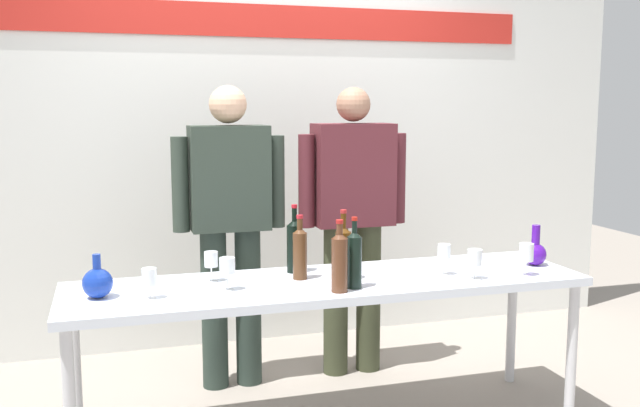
{
  "coord_description": "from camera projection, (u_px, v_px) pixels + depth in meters",
  "views": [
    {
      "loc": [
        -0.97,
        -3.05,
        1.54
      ],
      "look_at": [
        0.0,
        0.15,
        1.07
      ],
      "focal_mm": 39.66,
      "sensor_mm": 36.0,
      "label": 1
    }
  ],
  "objects": [
    {
      "name": "back_wall",
      "position": [
        263.0,
        110.0,
        4.53
      ],
      "size": [
        5.02,
        0.11,
        3.0
      ],
      "color": "silver",
      "rests_on": "ground"
    },
    {
      "name": "display_table",
      "position": [
        329.0,
        292.0,
        3.29
      ],
      "size": [
        2.41,
        0.63,
        0.73
      ],
      "color": "silver",
      "rests_on": "ground"
    },
    {
      "name": "decanter_blue_left",
      "position": [
        98.0,
        282.0,
        2.97
      ],
      "size": [
        0.13,
        0.13,
        0.19
      ],
      "color": "#16339A",
      "rests_on": "display_table"
    },
    {
      "name": "decanter_blue_right",
      "position": [
        535.0,
        252.0,
        3.57
      ],
      "size": [
        0.11,
        0.11,
        0.21
      ],
      "color": "#45128E",
      "rests_on": "display_table"
    },
    {
      "name": "presenter_left",
      "position": [
        230.0,
        217.0,
        3.79
      ],
      "size": [
        0.61,
        0.22,
        1.64
      ],
      "color": "#28362E",
      "rests_on": "ground"
    },
    {
      "name": "presenter_right",
      "position": [
        353.0,
        211.0,
        3.99
      ],
      "size": [
        0.63,
        0.22,
        1.63
      ],
      "color": "#373C27",
      "rests_on": "ground"
    },
    {
      "name": "wine_bottle_0",
      "position": [
        339.0,
        260.0,
        3.05
      ],
      "size": [
        0.07,
        0.07,
        0.32
      ],
      "color": "#552F1C",
      "rests_on": "display_table"
    },
    {
      "name": "wine_bottle_1",
      "position": [
        343.0,
        251.0,
        3.26
      ],
      "size": [
        0.07,
        0.07,
        0.33
      ],
      "color": "#4B2A0A",
      "rests_on": "display_table"
    },
    {
      "name": "wine_bottle_2",
      "position": [
        300.0,
        251.0,
        3.28
      ],
      "size": [
        0.07,
        0.07,
        0.3
      ],
      "color": "#4F2E18",
      "rests_on": "display_table"
    },
    {
      "name": "wine_bottle_3",
      "position": [
        354.0,
        258.0,
        3.12
      ],
      "size": [
        0.07,
        0.07,
        0.32
      ],
      "color": "black",
      "rests_on": "display_table"
    },
    {
      "name": "wine_bottle_4",
      "position": [
        295.0,
        244.0,
        3.42
      ],
      "size": [
        0.08,
        0.08,
        0.33
      ],
      "color": "black",
      "rests_on": "display_table"
    },
    {
      "name": "wine_glass_left_0",
      "position": [
        211.0,
        260.0,
        3.24
      ],
      "size": [
        0.06,
        0.06,
        0.14
      ],
      "color": "white",
      "rests_on": "display_table"
    },
    {
      "name": "wine_glass_left_1",
      "position": [
        149.0,
        278.0,
        2.95
      ],
      "size": [
        0.06,
        0.06,
        0.13
      ],
      "color": "white",
      "rests_on": "display_table"
    },
    {
      "name": "wine_glass_left_2",
      "position": [
        227.0,
        266.0,
        3.08
      ],
      "size": [
        0.07,
        0.07,
        0.15
      ],
      "color": "white",
      "rests_on": "display_table"
    },
    {
      "name": "wine_glass_right_0",
      "position": [
        444.0,
        252.0,
        3.36
      ],
      "size": [
        0.06,
        0.06,
        0.15
      ],
      "color": "white",
      "rests_on": "display_table"
    },
    {
      "name": "wine_glass_right_1",
      "position": [
        526.0,
        253.0,
        3.35
      ],
      "size": [
        0.07,
        0.07,
        0.16
      ],
      "color": "white",
      "rests_on": "display_table"
    },
    {
      "name": "wine_glass_right_2",
      "position": [
        475.0,
        258.0,
        3.28
      ],
      "size": [
        0.07,
        0.07,
        0.14
      ],
      "color": "white",
      "rests_on": "display_table"
    }
  ]
}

